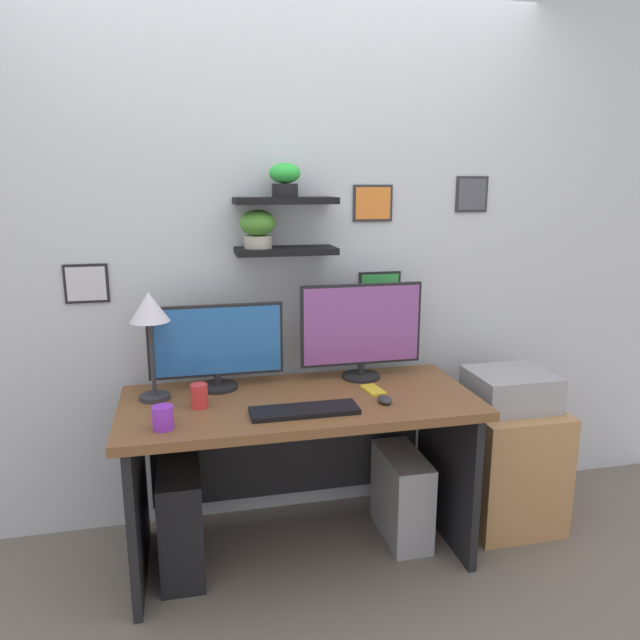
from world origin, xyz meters
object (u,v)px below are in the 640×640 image
object	(u,v)px
keyboard	(304,411)
coffee_mug	(163,418)
monitor_right	(361,329)
computer_tower_left	(181,520)
pen_cup	(199,396)
printer	(510,389)
cell_phone	(373,390)
monitor_left	(216,345)
computer_mouse	(385,399)
desk_lamp	(150,317)
computer_tower_right	(402,495)
drawer_cabinet	(505,462)
desk	(298,439)

from	to	relation	value
keyboard	coffee_mug	world-z (taller)	coffee_mug
monitor_right	keyboard	size ratio (longest dim) A/B	1.32
computer_tower_left	coffee_mug	bearing A→B (deg)	-100.76
pen_cup	printer	size ratio (longest dim) A/B	0.26
cell_phone	monitor_left	bearing A→B (deg)	156.27
pen_cup	computer_mouse	bearing A→B (deg)	-8.98
desk_lamp	printer	world-z (taller)	desk_lamp
computer_mouse	desk_lamp	xyz separation A→B (m)	(-0.95, 0.26, 0.35)
computer_tower_right	computer_tower_left	bearing A→B (deg)	-177.89
keyboard	drawer_cabinet	bearing A→B (deg)	12.57
desk_lamp	pen_cup	bearing A→B (deg)	-37.29
monitor_left	cell_phone	world-z (taller)	monitor_left
computer_tower_left	keyboard	bearing A→B (deg)	-17.87
cell_phone	printer	bearing A→B (deg)	-3.71
monitor_right	drawer_cabinet	world-z (taller)	monitor_right
desk_lamp	drawer_cabinet	world-z (taller)	desk_lamp
cell_phone	computer_tower_right	distance (m)	0.57
monitor_left	printer	world-z (taller)	monitor_left
desk	desk_lamp	xyz separation A→B (m)	(-0.61, 0.08, 0.58)
monitor_left	keyboard	xyz separation A→B (m)	(0.32, -0.39, -0.19)
pen_cup	desk_lamp	bearing A→B (deg)	142.71
desk	coffee_mug	bearing A→B (deg)	-155.31
computer_tower_right	pen_cup	bearing A→B (deg)	-177.11
desk	cell_phone	size ratio (longest dim) A/B	10.88
desk	drawer_cabinet	bearing A→B (deg)	0.90
computer_mouse	desk_lamp	bearing A→B (deg)	164.58
printer	computer_tower_right	size ratio (longest dim) A/B	0.91
monitor_right	desk_lamp	size ratio (longest dim) A/B	1.24
computer_tower_left	monitor_right	bearing A→B (deg)	14.24
desk	drawer_cabinet	world-z (taller)	desk
computer_tower_right	coffee_mug	bearing A→B (deg)	-167.11
desk	monitor_left	xyz separation A→B (m)	(-0.34, 0.16, 0.42)
coffee_mug	computer_tower_right	distance (m)	1.24
desk_lamp	pen_cup	xyz separation A→B (m)	(0.19, -0.14, -0.31)
desk	computer_mouse	distance (m)	0.45
monitor_left	pen_cup	distance (m)	0.29
pen_cup	computer_tower_left	xyz separation A→B (m)	(-0.10, 0.01, -0.56)
printer	computer_tower_left	xyz separation A→B (m)	(-1.58, -0.07, -0.45)
desk	cell_phone	xyz separation A→B (m)	(0.34, -0.03, 0.22)
computer_tower_left	desk	bearing A→B (deg)	5.98
desk	desk_lamp	size ratio (longest dim) A/B	3.25
drawer_cabinet	printer	size ratio (longest dim) A/B	1.58
monitor_right	keyboard	world-z (taller)	monitor_right
printer	desk_lamp	bearing A→B (deg)	177.92
desk	computer_tower_left	size ratio (longest dim) A/B	3.18
desk	coffee_mug	world-z (taller)	coffee_mug
computer_tower_right	monitor_left	bearing A→B (deg)	167.68
desk	drawer_cabinet	distance (m)	1.08
desk_lamp	monitor_right	bearing A→B (deg)	5.26
keyboard	printer	world-z (taller)	same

